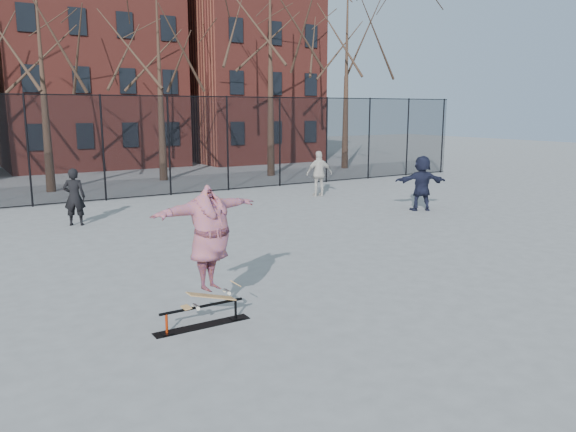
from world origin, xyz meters
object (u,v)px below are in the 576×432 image
skate_rail (202,318)px  skateboard (212,300)px  skater (210,246)px  bystander_black (74,197)px  bystander_white (319,174)px  bystander_navy (422,183)px

skate_rail → skateboard: (0.17, 0.00, 0.27)m
skater → bystander_black: skater is taller
skate_rail → skater: skater is taller
bystander_white → bystander_navy: size_ratio=0.96×
skater → bystander_white: size_ratio=1.15×
skateboard → bystander_navy: bearing=28.8°
skateboard → bystander_black: (-0.17, 9.45, 0.46)m
bystander_navy → skate_rail: bearing=55.7°
skater → bystander_black: 9.47m
skater → bystander_navy: size_ratio=1.10×
bystander_black → bystander_navy: size_ratio=0.91×
skate_rail → bystander_black: (-0.00, 9.45, 0.73)m
skate_rail → bystander_white: bearing=47.1°
skater → bystander_navy: bearing=11.9°
skateboard → skater: size_ratio=0.43×
bystander_navy → bystander_white: bearing=-48.6°
skate_rail → bystander_white: bystander_white is taller
skater → bystander_navy: skater is taller
skater → bystander_white: (9.37, 10.28, -0.40)m
bystander_white → skateboard: bearing=64.2°
skate_rail → bystander_black: 9.48m
skateboard → bystander_black: bystander_black is taller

